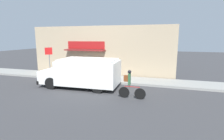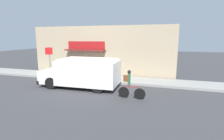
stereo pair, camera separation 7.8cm
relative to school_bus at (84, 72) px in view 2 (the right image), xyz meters
The scene contains 7 objects.
ground_plane 1.83m from the school_bus, 103.51° to the left, with size 70.00×70.00×0.00m, color #38383A.
sidewalk 2.75m from the school_bus, 97.78° to the left, with size 28.00×2.20×0.17m.
storefront 4.05m from the school_bus, 95.76° to the left, with size 13.34×0.85×4.48m.
school_bus is the anchor object (origin of this frame).
cyclist 3.82m from the school_bus, 20.82° to the right, with size 1.58×0.20×1.66m.
stop_sign_post 4.56m from the school_bus, 156.10° to the left, with size 0.45×0.45×2.51m.
trash_bin 3.47m from the school_bus, 122.03° to the left, with size 0.59×0.59×0.79m.
Camera 2 is at (5.79, -12.30, 3.46)m, focal length 28.00 mm.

